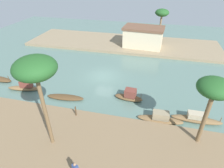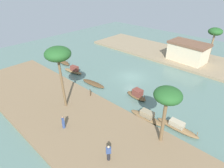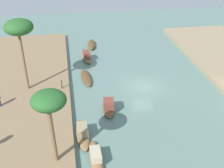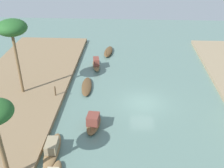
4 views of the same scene
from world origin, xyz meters
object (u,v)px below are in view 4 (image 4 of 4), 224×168
sampan_open_hull (52,149)px  palm_tree_left_near (12,29)px  sampan_with_red_awning (96,64)px  sampan_near_left_bank (94,122)px  sampan_foreground (108,52)px  mooring_post (55,91)px  sampan_midstream (87,86)px

sampan_open_hull → palm_tree_left_near: bearing=-150.7°
sampan_with_red_awning → sampan_near_left_bank: bearing=-4.3°
sampan_foreground → mooring_post: bearing=-14.8°
sampan_foreground → palm_tree_left_near: size_ratio=0.54×
sampan_foreground → palm_tree_left_near: bearing=-29.0°
sampan_open_hull → sampan_foreground: sampan_open_hull is taller
sampan_near_left_bank → sampan_with_red_awning: (-12.91, -1.13, -0.03)m
sampan_open_hull → mooring_post: bearing=-170.7°
sampan_near_left_bank → sampan_midstream: sampan_near_left_bank is taller
palm_tree_left_near → sampan_foreground: bearing=146.5°
sampan_with_red_awning → mooring_post: mooring_post is taller
sampan_midstream → palm_tree_left_near: bearing=-77.6°
sampan_midstream → mooring_post: mooring_post is taller
mooring_post → sampan_foreground: bearing=160.7°
mooring_post → palm_tree_left_near: size_ratio=0.13×
sampan_midstream → mooring_post: bearing=-52.5°
sampan_midstream → palm_tree_left_near: (2.01, -6.63, 7.12)m
sampan_near_left_bank → sampan_foreground: 17.87m
sampan_near_left_bank → sampan_midstream: (-7.24, -1.60, -0.31)m
sampan_foreground → sampan_near_left_bank: bearing=4.1°
sampan_midstream → palm_tree_left_near: palm_tree_left_near is taller
sampan_near_left_bank → sampan_foreground: sampan_near_left_bank is taller
sampan_open_hull → sampan_with_red_awning: bearing=172.0°
sampan_near_left_bank → mooring_post: bearing=-130.8°
sampan_with_red_awning → sampan_open_hull: size_ratio=0.91×
sampan_with_red_awning → sampan_open_hull: sampan_with_red_awning is taller
sampan_with_red_awning → sampan_foreground: sampan_with_red_awning is taller
sampan_near_left_bank → palm_tree_left_near: size_ratio=0.43×
sampan_near_left_bank → mooring_post: size_ratio=3.22×
sampan_near_left_bank → mooring_post: (-4.62, -4.51, 0.47)m
sampan_midstream → sampan_foreground: (-10.63, 1.73, 0.04)m
sampan_midstream → sampan_with_red_awning: sampan_with_red_awning is taller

